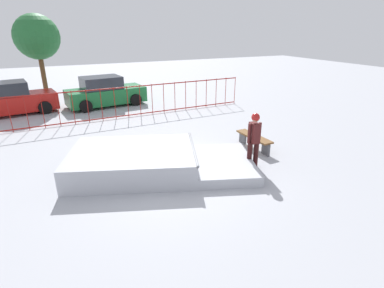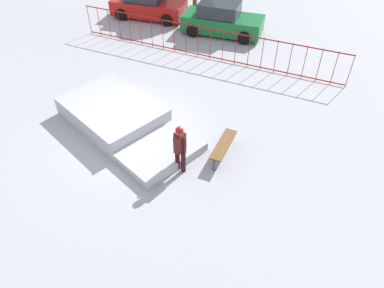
{
  "view_description": "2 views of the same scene",
  "coord_description": "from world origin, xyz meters",
  "px_view_note": "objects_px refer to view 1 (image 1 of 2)",
  "views": [
    {
      "loc": [
        -2.81,
        -7.51,
        4.07
      ],
      "look_at": [
        0.6,
        -0.16,
        0.9
      ],
      "focal_mm": 28.08,
      "sensor_mm": 36.0,
      "label": 1
    },
    {
      "loc": [
        6.25,
        -7.57,
        8.12
      ],
      "look_at": [
        2.73,
        -0.38,
        1.0
      ],
      "focal_mm": 33.29,
      "sensor_mm": 36.0,
      "label": 2
    }
  ],
  "objects_px": {
    "parked_car_red": "(10,100)",
    "distant_tree": "(37,37)",
    "parked_car_green": "(105,93)",
    "park_bench": "(254,139)",
    "skateboard": "(228,160)",
    "skate_ramp": "(149,162)",
    "skater": "(254,136)"
  },
  "relations": [
    {
      "from": "parked_car_red",
      "to": "parked_car_green",
      "type": "distance_m",
      "value": 4.57
    },
    {
      "from": "parked_car_red",
      "to": "parked_car_green",
      "type": "xyz_separation_m",
      "value": [
        4.57,
        -0.19,
        0.0
      ]
    },
    {
      "from": "skateboard",
      "to": "parked_car_green",
      "type": "xyz_separation_m",
      "value": [
        -2.21,
        9.29,
        0.65
      ]
    },
    {
      "from": "park_bench",
      "to": "parked_car_green",
      "type": "height_order",
      "value": "parked_car_green"
    },
    {
      "from": "skate_ramp",
      "to": "parked_car_green",
      "type": "xyz_separation_m",
      "value": [
        0.26,
        8.81,
        0.41
      ]
    },
    {
      "from": "distant_tree",
      "to": "park_bench",
      "type": "bearing_deg",
      "value": -60.22
    },
    {
      "from": "skater",
      "to": "skateboard",
      "type": "bearing_deg",
      "value": -131.68
    },
    {
      "from": "skater",
      "to": "parked_car_green",
      "type": "height_order",
      "value": "skater"
    },
    {
      "from": "parked_car_green",
      "to": "distant_tree",
      "type": "xyz_separation_m",
      "value": [
        -2.93,
        2.87,
        2.81
      ]
    },
    {
      "from": "parked_car_red",
      "to": "distant_tree",
      "type": "height_order",
      "value": "distant_tree"
    },
    {
      "from": "parked_car_red",
      "to": "park_bench",
      "type": "bearing_deg",
      "value": -56.21
    },
    {
      "from": "distant_tree",
      "to": "skater",
      "type": "bearing_deg",
      "value": -66.1
    },
    {
      "from": "skater",
      "to": "park_bench",
      "type": "xyz_separation_m",
      "value": [
        0.94,
        1.23,
        -0.65
      ]
    },
    {
      "from": "park_bench",
      "to": "parked_car_red",
      "type": "bearing_deg",
      "value": 133.0
    },
    {
      "from": "park_bench",
      "to": "skateboard",
      "type": "bearing_deg",
      "value": -155.4
    },
    {
      "from": "parked_car_red",
      "to": "skateboard",
      "type": "bearing_deg",
      "value": -63.64
    },
    {
      "from": "park_bench",
      "to": "skate_ramp",
      "type": "bearing_deg",
      "value": -177.34
    },
    {
      "from": "skater",
      "to": "park_bench",
      "type": "distance_m",
      "value": 1.68
    },
    {
      "from": "skate_ramp",
      "to": "skater",
      "type": "relative_size",
      "value": 3.45
    },
    {
      "from": "skateboard",
      "to": "distant_tree",
      "type": "xyz_separation_m",
      "value": [
        -5.14,
        12.16,
        3.46
      ]
    },
    {
      "from": "parked_car_green",
      "to": "park_bench",
      "type": "bearing_deg",
      "value": -74.62
    },
    {
      "from": "park_bench",
      "to": "parked_car_green",
      "type": "relative_size",
      "value": 0.39
    },
    {
      "from": "parked_car_red",
      "to": "distant_tree",
      "type": "bearing_deg",
      "value": 49.32
    },
    {
      "from": "skate_ramp",
      "to": "parked_car_red",
      "type": "xyz_separation_m",
      "value": [
        -4.3,
        9.0,
        0.41
      ]
    },
    {
      "from": "skateboard",
      "to": "distant_tree",
      "type": "height_order",
      "value": "distant_tree"
    },
    {
      "from": "skateboard",
      "to": "skate_ramp",
      "type": "bearing_deg",
      "value": -93.0
    },
    {
      "from": "skater",
      "to": "skateboard",
      "type": "xyz_separation_m",
      "value": [
        -0.5,
        0.57,
        -0.93
      ]
    },
    {
      "from": "skater",
      "to": "parked_car_red",
      "type": "distance_m",
      "value": 12.41
    },
    {
      "from": "skate_ramp",
      "to": "parked_car_red",
      "type": "relative_size",
      "value": 1.38
    },
    {
      "from": "skateboard",
      "to": "parked_car_red",
      "type": "xyz_separation_m",
      "value": [
        -6.78,
        9.48,
        0.65
      ]
    },
    {
      "from": "skateboard",
      "to": "skater",
      "type": "bearing_deg",
      "value": 49.33
    },
    {
      "from": "parked_car_red",
      "to": "distant_tree",
      "type": "relative_size",
      "value": 0.9
    }
  ]
}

